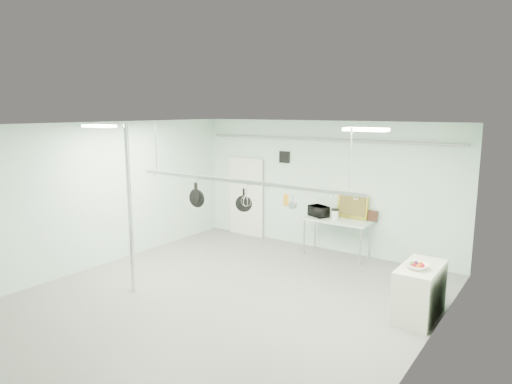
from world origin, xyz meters
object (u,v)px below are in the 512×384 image
Objects in this scene: chrome_pole at (130,210)px; microwave at (319,211)px; pot_rack at (239,180)px; skillet_right at (244,199)px; fruit_bowl at (417,266)px; side_cabinet at (420,292)px; prep_table at (337,222)px; coffee_canister at (335,215)px; skillet_mid at (197,195)px; skillet_left at (195,192)px.

chrome_pole is 4.62m from microwave.
microwave is at bearing 91.50° from pot_rack.
microwave is 3.42m from skillet_right.
side_cabinet is at bearing 83.44° from fruit_bowl.
chrome_pole reaches higher than prep_table.
coffee_canister is 0.47× the size of skillet_mid.
chrome_pole is 5.20m from fruit_bowl.
prep_table is 0.33× the size of pot_rack.
prep_table is 7.03× the size of coffee_canister.
coffee_canister is at bearing 70.08° from skillet_left.
skillet_left is (-4.01, -1.10, 1.44)m from side_cabinet.
skillet_left and skillet_right have the same top height.
prep_table is 3.48m from skillet_right.
skillet_mid is at bearing 4.15° from skillet_left.
skillet_mid is at bearing 45.83° from chrome_pole.
fruit_bowl is (4.83, 1.82, -0.66)m from chrome_pole.
side_cabinet is 5.27× the size of coffee_canister.
prep_table is 4.18× the size of skillet_left.
skillet_left is at bearing 180.00° from pot_rack.
pot_rack reaches higher than coffee_canister.
microwave is at bearing 77.75° from skillet_left.
chrome_pole is 8.98× the size of fruit_bowl.
microwave is 0.47m from coffee_canister.
chrome_pole is at bearing -154.65° from pot_rack.
skillet_left is 0.06m from skillet_mid.
fruit_bowl is at bearing 165.76° from microwave.
pot_rack is 10.02× the size of microwave.
pot_rack is 11.89× the size of skillet_right.
skillet_mid is (-1.41, -3.22, 0.82)m from coffee_canister.
side_cabinet is 2.48× the size of skillet_mid.
prep_table is 3.34× the size of microwave.
pot_rack is 21.09× the size of coffee_canister.
pot_rack reaches higher than skillet_left.
pot_rack reaches higher than skillet_right.
coffee_canister reaches higher than side_cabinet.
prep_table is at bearing 75.45° from coffee_canister.
pot_rack is at bearing -162.57° from fruit_bowl.
microwave is (1.81, 4.21, -0.56)m from chrome_pole.
side_cabinet is 2.51× the size of microwave.
coffee_canister is at bearing 58.97° from skillet_right.
microwave is 1.34× the size of fruit_bowl.
coffee_canister is at bearing 61.06° from chrome_pole.
prep_table is 3.76m from skillet_left.
skillet_right reaches higher than side_cabinet.
pot_rack is (-0.40, -3.30, 1.40)m from prep_table.
pot_rack is 1.10m from skillet_mid.
skillet_right is (-2.85, -1.10, 1.43)m from side_cabinet.
side_cabinet is at bearing -40.79° from prep_table.
side_cabinet is at bearing -39.58° from coffee_canister.
side_cabinet is 3.62m from pot_rack.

